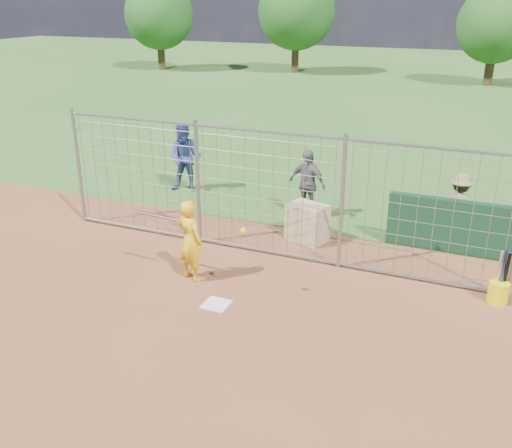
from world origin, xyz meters
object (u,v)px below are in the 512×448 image
at_px(bystander_a, 185,158).
at_px(bucket_with_bats, 499,290).
at_px(equipment_bin, 307,223).
at_px(bystander_b, 307,184).
at_px(bystander_c, 459,206).
at_px(batter, 190,241).

bearing_deg(bystander_a, bucket_with_bats, -35.19).
bearing_deg(equipment_bin, bystander_a, 172.81).
bearing_deg(bystander_b, bucket_with_bats, -15.77).
relative_size(bystander_b, bystander_c, 1.14).
xyz_separation_m(bystander_c, equipment_bin, (-2.88, -1.40, -0.31)).
height_order(batter, bystander_c, batter).
xyz_separation_m(batter, bystander_a, (-2.60, 4.38, 0.14)).
distance_m(batter, bystander_b, 3.93).
relative_size(batter, equipment_bin, 1.91).
xyz_separation_m(batter, equipment_bin, (1.38, 2.52, -0.37)).
bearing_deg(batter, bystander_b, -84.05).
height_order(bystander_c, equipment_bin, bystander_c).
relative_size(equipment_bin, bucket_with_bats, 0.82).
xyz_separation_m(bystander_b, bucket_with_bats, (4.27, -2.54, -0.57)).
bearing_deg(batter, equipment_bin, -99.16).
distance_m(bystander_a, bystander_c, 6.87).
height_order(bystander_a, equipment_bin, bystander_a).
bearing_deg(equipment_bin, bystander_b, 127.23).
relative_size(bystander_a, equipment_bin, 2.25).
bearing_deg(bystander_a, bystander_b, -22.56).
bearing_deg(bystander_c, bucket_with_bats, 111.64).
relative_size(bystander_a, bucket_with_bats, 1.85).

